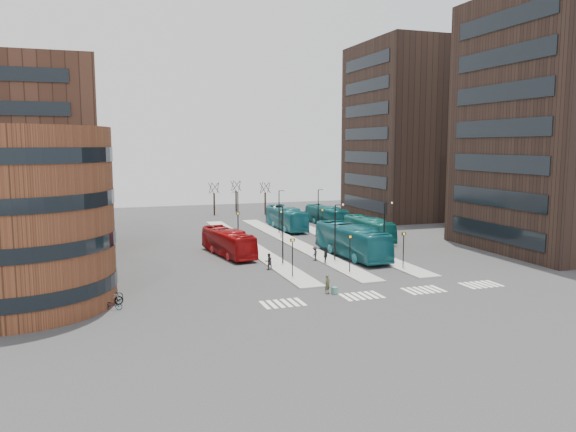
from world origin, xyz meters
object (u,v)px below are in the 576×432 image
object	(u,v)px
teal_bus_a	(352,241)
traveller	(327,284)
teal_bus_d	(326,215)
bicycle_far	(111,295)
bicycle_mid	(112,299)
red_bus	(228,242)
commuter_a	(269,261)
bicycle_near	(112,305)
teal_bus_c	(369,229)
teal_bus_b	(286,218)
commuter_c	(315,253)
commuter_b	(326,256)
suitcase	(335,291)

from	to	relation	value
teal_bus_a	traveller	size ratio (longest dim) A/B	8.00
teal_bus_d	bicycle_far	distance (m)	48.32
bicycle_mid	bicycle_far	distance (m)	1.56
red_bus	teal_bus_d	xyz separation A→B (m)	(20.26, 19.43, -0.03)
commuter_a	bicycle_near	bearing A→B (deg)	22.13
teal_bus_c	teal_bus_b	bearing A→B (deg)	121.20
teal_bus_a	bicycle_near	bearing A→B (deg)	-156.72
teal_bus_a	commuter_a	distance (m)	11.26
commuter_c	teal_bus_c	bearing A→B (deg)	172.64
bicycle_near	commuter_b	bearing A→B (deg)	-46.47
teal_bus_c	commuter_a	size ratio (longest dim) A/B	6.67
red_bus	bicycle_mid	xyz separation A→B (m)	(-13.19, -16.98, -0.98)
teal_bus_b	commuter_b	xyz separation A→B (m)	(-3.88, -24.86, -0.75)
bicycle_far	teal_bus_b	bearing A→B (deg)	-44.04
teal_bus_a	bicycle_far	size ratio (longest dim) A/B	7.23
teal_bus_b	teal_bus_c	size ratio (longest dim) A/B	1.10
teal_bus_d	commuter_b	xyz separation A→B (m)	(-11.48, -27.39, -0.57)
teal_bus_b	bicycle_far	distance (m)	41.41
red_bus	commuter_b	size ratio (longest dim) A/B	5.92
bicycle_near	bicycle_far	world-z (taller)	bicycle_far
red_bus	bicycle_near	world-z (taller)	red_bus
teal_bus_d	commuter_a	xyz separation A→B (m)	(-17.95, -27.84, -0.67)
red_bus	teal_bus_d	bearing A→B (deg)	34.42
red_bus	teal_bus_b	xyz separation A→B (m)	(12.67, 16.90, 0.15)
bicycle_near	bicycle_far	xyz separation A→B (m)	(0.00, 2.75, 0.07)
bicycle_mid	bicycle_far	world-z (taller)	bicycle_mid
bicycle_mid	bicycle_far	size ratio (longest dim) A/B	0.99
commuter_a	bicycle_far	bearing A→B (deg)	14.28
teal_bus_b	traveller	bearing A→B (deg)	-103.53
red_bus	commuter_a	world-z (taller)	red_bus
suitcase	teal_bus_a	xyz separation A→B (m)	(8.19, 14.18, 1.53)
traveller	bicycle_mid	bearing A→B (deg)	145.11
teal_bus_b	bicycle_far	size ratio (longest dim) A/B	6.60
red_bus	bicycle_far	size ratio (longest dim) A/B	5.99
teal_bus_c	bicycle_far	world-z (taller)	teal_bus_c
commuter_a	suitcase	bearing A→B (deg)	93.09
teal_bus_a	bicycle_mid	xyz separation A→B (m)	(-26.27, -11.74, -1.29)
traveller	commuter_c	distance (m)	13.91
red_bus	teal_bus_c	world-z (taller)	teal_bus_c
teal_bus_b	commuter_c	bearing A→B (deg)	-101.12
teal_bus_b	teal_bus_c	xyz separation A→B (m)	(7.44, -12.53, -0.15)
commuter_c	teal_bus_d	bearing A→B (deg)	-163.42
traveller	commuter_a	xyz separation A→B (m)	(-2.05, 10.63, -0.00)
teal_bus_a	traveller	bearing A→B (deg)	-125.19
teal_bus_b	bicycle_mid	distance (m)	42.64
commuter_a	bicycle_near	distance (m)	18.33
red_bus	teal_bus_a	xyz separation A→B (m)	(13.07, -5.25, 0.31)
teal_bus_a	bicycle_near	distance (m)	29.31
suitcase	bicycle_near	xyz separation A→B (m)	(-18.08, 1.25, 0.10)
bicycle_far	suitcase	bearing A→B (deg)	-107.85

